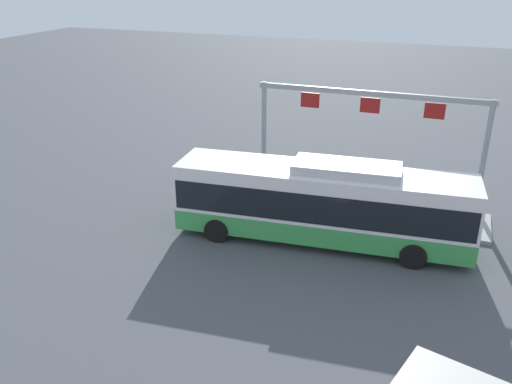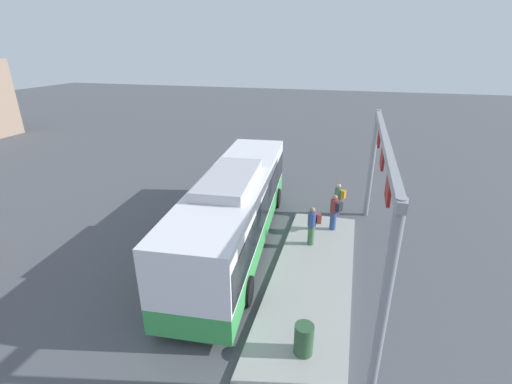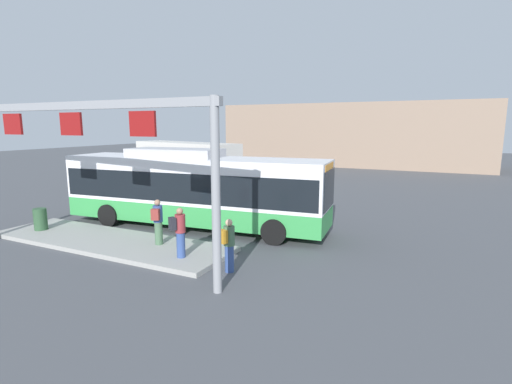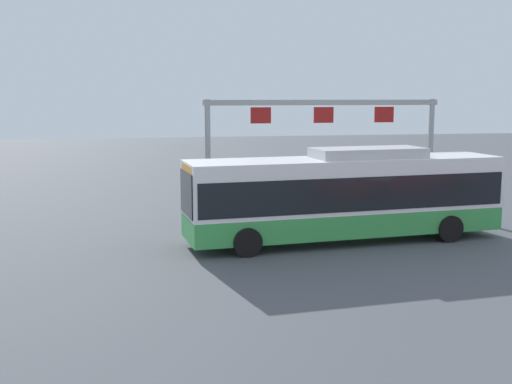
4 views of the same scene
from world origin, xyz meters
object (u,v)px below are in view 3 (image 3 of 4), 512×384
(bus_main, at_px, (194,187))
(bus_background_left, at_px, (185,158))
(trash_bin, at_px, (40,219))
(person_boarding, at_px, (228,244))
(person_waiting_near, at_px, (179,231))
(person_waiting_mid, at_px, (158,221))

(bus_main, distance_m, bus_background_left, 15.21)
(bus_main, height_order, trash_bin, bus_main)
(trash_bin, bearing_deg, person_boarding, -2.11)
(person_boarding, distance_m, person_waiting_near, 1.88)
(person_waiting_near, height_order, person_waiting_mid, same)
(bus_main, distance_m, person_boarding, 5.68)
(bus_main, relative_size, person_boarding, 7.16)
(person_waiting_mid, height_order, trash_bin, person_waiting_mid)
(person_boarding, relative_size, person_waiting_mid, 1.00)
(person_boarding, xyz_separation_m, trash_bin, (-9.20, 0.34, -0.28))
(bus_background_left, xyz_separation_m, person_waiting_mid, (9.77, -15.20, -0.73))
(bus_main, height_order, person_waiting_near, bus_main)
(person_boarding, relative_size, trash_bin, 1.86)
(bus_background_left, bearing_deg, trash_bin, 120.16)
(bus_background_left, relative_size, person_boarding, 6.56)
(person_waiting_mid, bearing_deg, bus_main, -10.69)
(bus_main, bearing_deg, bus_background_left, 122.10)
(bus_background_left, distance_m, person_waiting_near, 19.59)
(person_waiting_near, bearing_deg, person_waiting_mid, 96.05)
(person_boarding, bearing_deg, bus_main, 63.17)
(bus_main, xyz_separation_m, person_waiting_mid, (0.57, -3.10, -0.76))
(bus_background_left, bearing_deg, bus_main, 143.16)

